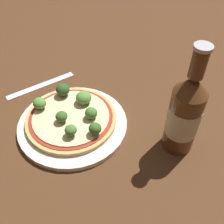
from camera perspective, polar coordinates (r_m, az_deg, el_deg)
ground_plane at (r=0.60m, az=-7.79°, el=-2.77°), size 3.00×3.00×0.00m
plate at (r=0.60m, az=-8.66°, el=-2.28°), size 0.24×0.24×0.01m
pizza at (r=0.59m, az=-8.88°, el=-1.31°), size 0.20×0.20×0.01m
broccoli_floret_0 at (r=0.57m, az=-11.00°, el=-0.80°), size 0.03×0.03×0.02m
broccoli_floret_1 at (r=0.56m, az=-4.57°, el=-0.25°), size 0.03×0.03×0.03m
broccoli_floret_2 at (r=0.61m, az=-15.50°, el=1.85°), size 0.03×0.03×0.03m
broccoli_floret_3 at (r=0.53m, az=-8.98°, el=-3.93°), size 0.02×0.02×0.03m
broccoli_floret_4 at (r=0.63m, az=-10.47°, el=4.85°), size 0.03×0.03×0.03m
broccoli_floret_5 at (r=0.60m, az=-6.20°, el=3.13°), size 0.04×0.04×0.03m
broccoli_floret_6 at (r=0.53m, az=-3.71°, el=-3.61°), size 0.03×0.03×0.03m
beer_bottle at (r=0.51m, az=15.52°, el=-0.43°), size 0.06×0.06×0.24m
fork at (r=0.72m, az=-15.18°, el=5.63°), size 0.04×0.19×0.00m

